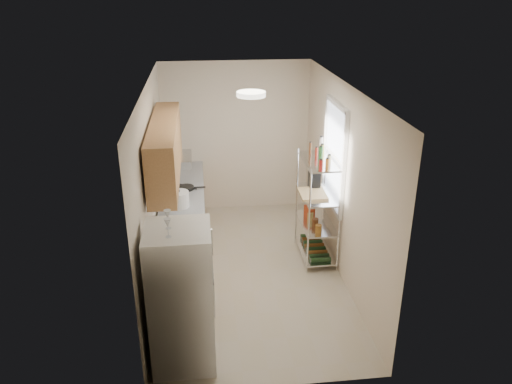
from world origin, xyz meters
TOP-DOWN VIEW (x-y plane):
  - room at (0.00, 0.00)m, footprint 2.52×4.42m
  - counter_run at (-0.92, 0.44)m, footprint 0.63×3.51m
  - upper_cabinets at (-1.05, 0.10)m, footprint 0.33×2.20m
  - range_hood at (-1.00, 0.90)m, footprint 0.50×0.60m
  - window at (1.23, 0.35)m, footprint 0.06×1.00m
  - bakers_rack at (1.00, 0.30)m, footprint 0.45×0.90m
  - ceiling_dome at (0.00, -0.30)m, footprint 0.34×0.34m
  - refrigerator at (-0.87, -1.69)m, footprint 0.65×0.65m
  - wine_glass_a at (-0.95, -1.66)m, footprint 0.07×0.07m
  - wine_glass_b at (-0.94, -1.84)m, footprint 0.07×0.07m
  - rice_cooker at (-0.94, 0.33)m, footprint 0.27×0.27m
  - frying_pan_large at (-1.00, 0.94)m, footprint 0.32×0.32m
  - frying_pan_small at (-0.85, 0.95)m, footprint 0.23×0.23m
  - cutting_board at (0.92, 0.27)m, footprint 0.37×0.48m
  - espresso_machine at (1.00, 0.54)m, footprint 0.17×0.24m
  - storage_bag at (0.94, 0.48)m, footprint 0.14×0.18m

SIDE VIEW (x-z plane):
  - counter_run at x=-0.92m, z-range 0.00..0.90m
  - storage_bag at x=0.94m, z-range 0.56..0.74m
  - refrigerator at x=-0.87m, z-range 0.00..1.57m
  - frying_pan_small at x=-0.85m, z-range 0.90..0.95m
  - frying_pan_large at x=-1.00m, z-range 0.90..0.95m
  - rice_cooker at x=-0.94m, z-range 0.90..1.12m
  - cutting_board at x=0.92m, z-range 1.01..1.04m
  - bakers_rack at x=1.00m, z-range 0.24..1.97m
  - espresso_machine at x=1.00m, z-range 1.01..1.28m
  - room at x=0.00m, z-range -0.01..2.61m
  - range_hood at x=-1.00m, z-range 1.33..1.45m
  - window at x=1.23m, z-range 0.82..2.28m
  - wine_glass_b at x=-0.94m, z-range 1.57..1.76m
  - wine_glass_a at x=-0.95m, z-range 1.57..1.77m
  - upper_cabinets at x=-1.05m, z-range 1.45..2.17m
  - ceiling_dome at x=0.00m, z-range 2.54..2.60m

